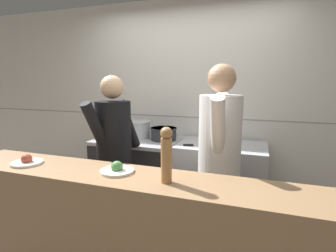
% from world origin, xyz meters
% --- Properties ---
extents(wall_back_tiled, '(8.00, 0.06, 2.60)m').
position_xyz_m(wall_back_tiled, '(0.00, 1.50, 1.30)').
color(wall_back_tiled, silver).
rests_on(wall_back_tiled, ground_plane).
extents(oven_range, '(1.02, 0.71, 0.90)m').
position_xyz_m(oven_range, '(-0.52, 1.10, 0.45)').
color(oven_range, '#232326').
rests_on(oven_range, ground_plane).
extents(prep_counter, '(0.96, 0.65, 0.91)m').
position_xyz_m(prep_counter, '(0.50, 1.10, 0.45)').
color(prep_counter, '#B7BABF').
rests_on(prep_counter, ground_plane).
extents(pass_counter, '(2.78, 0.45, 0.96)m').
position_xyz_m(pass_counter, '(-0.02, -0.21, 0.48)').
color(pass_counter, '#93704C').
rests_on(pass_counter, ground_plane).
extents(stock_pot, '(0.27, 0.27, 0.15)m').
position_xyz_m(stock_pot, '(-0.83, 1.14, 0.98)').
color(stock_pot, '#B7BABF').
rests_on(stock_pot, oven_range).
extents(sauce_pot, '(0.32, 0.32, 0.21)m').
position_xyz_m(sauce_pot, '(-0.55, 1.16, 1.01)').
color(sauce_pot, '#B7BABF').
rests_on(sauce_pot, oven_range).
extents(braising_pot, '(0.32, 0.32, 0.15)m').
position_xyz_m(braising_pot, '(-0.20, 1.15, 0.98)').
color(braising_pot, '#2D2D33').
rests_on(braising_pot, oven_range).
extents(mixing_bowl_steel, '(0.24, 0.24, 0.08)m').
position_xyz_m(mixing_bowl_steel, '(0.54, 1.07, 0.95)').
color(mixing_bowl_steel, '#B7BABF').
rests_on(mixing_bowl_steel, prep_counter).
extents(chefs_knife, '(0.38, 0.14, 0.02)m').
position_xyz_m(chefs_knife, '(0.27, 0.94, 0.92)').
color(chefs_knife, '#B7BABF').
rests_on(chefs_knife, prep_counter).
extents(plated_dish_main, '(0.24, 0.24, 0.08)m').
position_xyz_m(plated_dish_main, '(-0.84, -0.24, 0.98)').
color(plated_dish_main, white).
rests_on(plated_dish_main, pass_counter).
extents(plated_dish_appetiser, '(0.24, 0.24, 0.08)m').
position_xyz_m(plated_dish_appetiser, '(-0.07, -0.18, 0.98)').
color(plated_dish_appetiser, white).
rests_on(plated_dish_appetiser, pass_counter).
extents(pepper_mill, '(0.08, 0.08, 0.36)m').
position_xyz_m(pepper_mill, '(0.32, -0.24, 1.15)').
color(pepper_mill, '#AD7A47').
rests_on(pepper_mill, pass_counter).
extents(chef_head_cook, '(0.41, 0.72, 1.66)m').
position_xyz_m(chef_head_cook, '(-0.45, 0.42, 0.92)').
color(chef_head_cook, black).
rests_on(chef_head_cook, ground_plane).
extents(chef_sous, '(0.37, 0.76, 1.74)m').
position_xyz_m(chef_sous, '(0.57, 0.43, 0.97)').
color(chef_sous, black).
rests_on(chef_sous, ground_plane).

